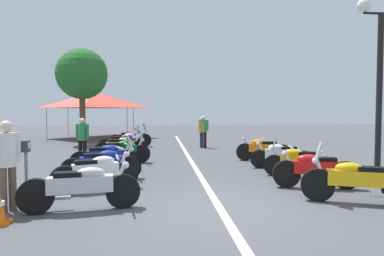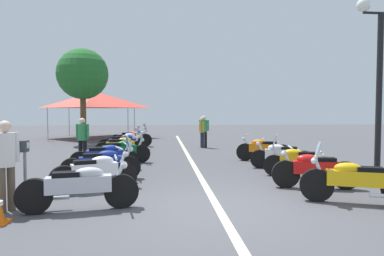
{
  "view_description": "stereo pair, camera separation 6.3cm",
  "coord_description": "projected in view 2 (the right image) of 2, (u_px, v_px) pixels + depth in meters",
  "views": [
    {
      "loc": [
        -6.49,
        1.12,
        1.86
      ],
      "look_at": [
        5.89,
        0.0,
        1.25
      ],
      "focal_mm": 32.26,
      "sensor_mm": 36.0,
      "label": 1
    },
    {
      "loc": [
        -6.49,
        1.05,
        1.86
      ],
      "look_at": [
        5.89,
        0.0,
        1.25
      ],
      "focal_mm": 32.26,
      "sensor_mm": 36.0,
      "label": 2
    }
  ],
  "objects": [
    {
      "name": "motorcycle_left_row_7",
      "position": [
        127.0,
        141.0,
        16.44
      ],
      "size": [
        1.04,
        2.07,
        1.0
      ],
      "rotation": [
        0.0,
        0.0,
        -1.18
      ],
      "color": "black",
      "rests_on": "ground_plane"
    },
    {
      "name": "motorcycle_left_row_0",
      "position": [
        80.0,
        186.0,
        6.41
      ],
      "size": [
        0.7,
        2.19,
        1.01
      ],
      "rotation": [
        0.0,
        0.0,
        -1.39
      ],
      "color": "black",
      "rests_on": "ground_plane"
    },
    {
      "name": "motorcycle_left_row_8",
      "position": [
        132.0,
        138.0,
        17.87
      ],
      "size": [
        0.87,
        2.13,
        1.23
      ],
      "rotation": [
        0.0,
        0.0,
        -1.28
      ],
      "color": "black",
      "rests_on": "ground_plane"
    },
    {
      "name": "motorcycle_left_row_6",
      "position": [
        123.0,
        143.0,
        15.07
      ],
      "size": [
        0.79,
        2.15,
        1.23
      ],
      "rotation": [
        0.0,
        0.0,
        -1.33
      ],
      "color": "black",
      "rests_on": "ground_plane"
    },
    {
      "name": "motorcycle_right_row_1",
      "position": [
        314.0,
        169.0,
        8.28
      ],
      "size": [
        0.8,
        2.03,
        1.01
      ],
      "rotation": [
        0.0,
        0.0,
        1.35
      ],
      "color": "black",
      "rests_on": "ground_plane"
    },
    {
      "name": "motorcycle_left_row_4",
      "position": [
        120.0,
        151.0,
        12.16
      ],
      "size": [
        0.82,
        2.16,
        1.22
      ],
      "rotation": [
        0.0,
        0.0,
        -1.32
      ],
      "color": "black",
      "rests_on": "ground_plane"
    },
    {
      "name": "motorcycle_left_row_3",
      "position": [
        105.0,
        156.0,
        10.66
      ],
      "size": [
        0.76,
        2.07,
        1.0
      ],
      "rotation": [
        0.0,
        0.0,
        -1.34
      ],
      "color": "black",
      "rests_on": "ground_plane"
    },
    {
      "name": "motorcycle_right_row_4",
      "position": [
        263.0,
        149.0,
        12.73
      ],
      "size": [
        1.03,
        1.9,
        1.01
      ],
      "rotation": [
        0.0,
        0.0,
        1.14
      ],
      "color": "black",
      "rests_on": "ground_plane"
    },
    {
      "name": "lane_centre_stripe",
      "position": [
        191.0,
        160.0,
        13.15
      ],
      "size": [
        25.76,
        0.16,
        0.01
      ],
      "primitive_type": "cube",
      "color": "beige",
      "rests_on": "ground_plane"
    },
    {
      "name": "bystander_0",
      "position": [
        6.0,
        158.0,
        6.36
      ],
      "size": [
        0.44,
        0.35,
        1.69
      ],
      "rotation": [
        0.0,
        0.0,
        0.93
      ],
      "color": "brown",
      "rests_on": "ground_plane"
    },
    {
      "name": "motorcycle_right_row_0",
      "position": [
        356.0,
        180.0,
        6.89
      ],
      "size": [
        0.99,
        2.12,
        1.23
      ],
      "rotation": [
        0.0,
        0.0,
        1.21
      ],
      "color": "black",
      "rests_on": "ground_plane"
    },
    {
      "name": "motorcycle_left_row_2",
      "position": [
        102.0,
        163.0,
        9.25
      ],
      "size": [
        0.76,
        2.1,
        1.21
      ],
      "rotation": [
        0.0,
        0.0,
        -1.34
      ],
      "color": "black",
      "rests_on": "ground_plane"
    },
    {
      "name": "bystander_3",
      "position": [
        202.0,
        130.0,
        17.55
      ],
      "size": [
        0.53,
        0.32,
        1.57
      ],
      "rotation": [
        0.0,
        0.0,
        4.85
      ],
      "color": "#1E2338",
      "rests_on": "ground_plane"
    },
    {
      "name": "bystander_1",
      "position": [
        82.0,
        136.0,
        12.54
      ],
      "size": [
        0.32,
        0.5,
        1.61
      ],
      "rotation": [
        0.0,
        0.0,
        5.94
      ],
      "color": "black",
      "rests_on": "ground_plane"
    },
    {
      "name": "parking_meter",
      "position": [
        25.0,
        161.0,
        6.7
      ],
      "size": [
        0.18,
        0.13,
        1.29
      ],
      "rotation": [
        0.0,
        0.0,
        -1.58
      ],
      "color": "slate",
      "rests_on": "ground_plane"
    },
    {
      "name": "roadside_tree_0",
      "position": [
        83.0,
        74.0,
        19.34
      ],
      "size": [
        2.85,
        2.85,
        5.38
      ],
      "color": "brown",
      "rests_on": "ground_plane"
    },
    {
      "name": "ground_plane",
      "position": [
        218.0,
        208.0,
        6.64
      ],
      "size": [
        80.0,
        80.0,
        0.0
      ],
      "primitive_type": "plane",
      "color": "#4C4C51"
    },
    {
      "name": "motorcycle_right_row_3",
      "position": [
        281.0,
        155.0,
        11.11
      ],
      "size": [
        0.88,
        1.97,
        0.98
      ],
      "rotation": [
        0.0,
        0.0,
        1.29
      ],
      "color": "black",
      "rests_on": "ground_plane"
    },
    {
      "name": "motorcycle_left_row_5",
      "position": [
        121.0,
        146.0,
        13.63
      ],
      "size": [
        0.97,
        2.0,
        1.22
      ],
      "rotation": [
        0.0,
        0.0,
        -1.19
      ],
      "color": "black",
      "rests_on": "ground_plane"
    },
    {
      "name": "bystander_4",
      "position": [
        204.0,
        129.0,
        17.48
      ],
      "size": [
        0.32,
        0.5,
        1.63
      ],
      "rotation": [
        0.0,
        0.0,
        2.74
      ],
      "color": "black",
      "rests_on": "ground_plane"
    },
    {
      "name": "event_tent",
      "position": [
        96.0,
        100.0,
        23.94
      ],
      "size": [
        5.48,
        5.48,
        3.2
      ],
      "color": "#E54C3F",
      "rests_on": "ground_plane"
    },
    {
      "name": "street_lamp_twin_globe",
      "position": [
        380.0,
        58.0,
        8.35
      ],
      "size": [
        0.32,
        1.22,
        4.56
      ],
      "color": "black",
      "rests_on": "ground_plane"
    },
    {
      "name": "motorcycle_right_row_2",
      "position": [
        298.0,
        161.0,
        9.72
      ],
      "size": [
        0.98,
        1.89,
        1.19
      ],
      "rotation": [
        0.0,
        0.0,
        1.19
      ],
      "color": "black",
      "rests_on": "ground_plane"
    },
    {
      "name": "motorcycle_left_row_1",
      "position": [
        95.0,
        172.0,
        8.0
      ],
      "size": [
        0.94,
        1.93,
        1.0
      ],
      "rotation": [
        0.0,
        0.0,
        -1.2
      ],
      "color": "black",
      "rests_on": "ground_plane"
    }
  ]
}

